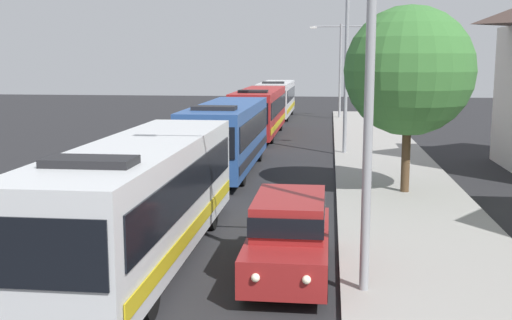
{
  "coord_description": "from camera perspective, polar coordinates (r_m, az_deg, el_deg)",
  "views": [
    {
      "loc": [
        3.3,
        -4.59,
        5.11
      ],
      "look_at": [
        1.02,
        14.81,
        1.94
      ],
      "focal_mm": 44.2,
      "sensor_mm": 36.0,
      "label": 1
    }
  ],
  "objects": [
    {
      "name": "streetlamp_mid",
      "position": [
        33.36,
        8.2,
        9.64
      ],
      "size": [
        5.04,
        0.28,
        8.74
      ],
      "color": "gray",
      "rests_on": "sidewalk"
    },
    {
      "name": "streetlamp_near",
      "position": [
        13.24,
        10.29,
        8.59
      ],
      "size": [
        5.73,
        0.28,
        7.89
      ],
      "color": "gray",
      "rests_on": "sidewalk"
    },
    {
      "name": "streetlamp_far",
      "position": [
        53.49,
        7.65,
        8.89
      ],
      "size": [
        5.14,
        0.28,
        7.73
      ],
      "color": "gray",
      "rests_on": "sidewalk"
    },
    {
      "name": "bus_middle",
      "position": [
        41.55,
        0.33,
        4.51
      ],
      "size": [
        2.58,
        11.87,
        3.21
      ],
      "color": "maroon",
      "rests_on": "ground_plane"
    },
    {
      "name": "white_suv",
      "position": [
        14.97,
        3.02,
        -6.59
      ],
      "size": [
        1.86,
        4.96,
        1.9
      ],
      "color": "maroon",
      "rests_on": "ground_plane"
    },
    {
      "name": "bus_lead",
      "position": [
        16.03,
        -10.14,
        -3.24
      ],
      "size": [
        2.58,
        11.48,
        3.21
      ],
      "color": "silver",
      "rests_on": "ground_plane"
    },
    {
      "name": "roadside_tree",
      "position": [
        23.83,
        13.69,
        7.83
      ],
      "size": [
        4.74,
        4.74,
        6.87
      ],
      "color": "#4C3823",
      "rests_on": "sidewalk"
    },
    {
      "name": "bus_fourth_in_line",
      "position": [
        54.6,
        1.87,
        5.64
      ],
      "size": [
        2.58,
        10.71,
        3.21
      ],
      "color": "silver",
      "rests_on": "ground_plane"
    },
    {
      "name": "bus_second_in_line",
      "position": [
        28.56,
        -2.61,
        2.34
      ],
      "size": [
        2.58,
        10.64,
        3.21
      ],
      "color": "#284C8C",
      "rests_on": "ground_plane"
    }
  ]
}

